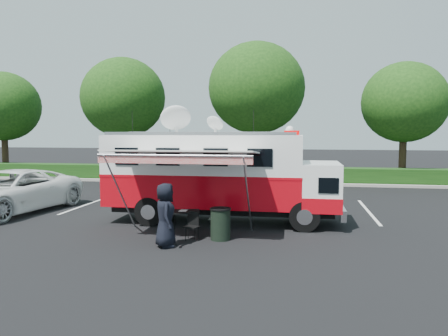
% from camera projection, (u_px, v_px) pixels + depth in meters
% --- Properties ---
extents(ground_plane, '(120.00, 120.00, 0.00)m').
position_uv_depth(ground_plane, '(222.00, 222.00, 15.59)').
color(ground_plane, black).
rests_on(ground_plane, ground).
extents(back_border, '(60.00, 6.14, 8.87)m').
position_uv_depth(back_border, '(274.00, 103.00, 27.64)').
color(back_border, '#9E998E').
rests_on(back_border, ground_plane).
extents(stall_lines, '(24.12, 5.50, 0.01)m').
position_uv_depth(stall_lines, '(222.00, 207.00, 18.62)').
color(stall_lines, silver).
rests_on(stall_lines, ground_plane).
extents(command_truck, '(8.28, 2.28, 3.98)m').
position_uv_depth(command_truck, '(220.00, 175.00, 15.45)').
color(command_truck, black).
rests_on(command_truck, ground_plane).
extents(awning, '(4.52, 2.36, 2.73)m').
position_uv_depth(awning, '(182.00, 154.00, 13.17)').
color(awning, silver).
rests_on(awning, ground_plane).
extents(white_suv, '(3.71, 6.44, 1.69)m').
position_uv_depth(white_suv, '(11.00, 213.00, 17.38)').
color(white_suv, white).
rests_on(white_suv, ground_plane).
extents(person, '(0.86, 1.03, 1.81)m').
position_uv_depth(person, '(166.00, 247.00, 12.30)').
color(person, black).
rests_on(person, ground_plane).
extents(folding_table, '(1.06, 0.86, 0.79)m').
position_uv_depth(folding_table, '(184.00, 212.00, 13.48)').
color(folding_table, black).
rests_on(folding_table, ground_plane).
extents(folding_chair, '(0.50, 0.53, 0.83)m').
position_uv_depth(folding_chair, '(193.00, 223.00, 13.12)').
color(folding_chair, black).
rests_on(folding_chair, ground_plane).
extents(trash_bin, '(0.64, 0.64, 0.96)m').
position_uv_depth(trash_bin, '(220.00, 224.00, 13.06)').
color(trash_bin, black).
rests_on(trash_bin, ground_plane).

